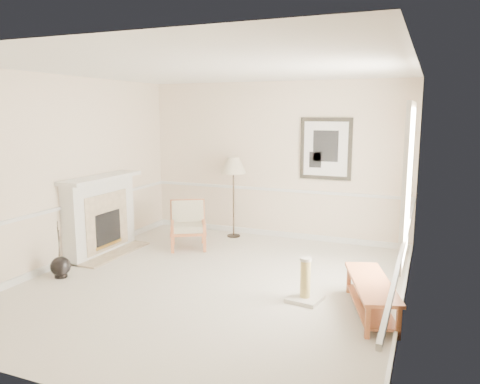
{
  "coord_description": "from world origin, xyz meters",
  "views": [
    {
      "loc": [
        2.71,
        -5.55,
        2.35
      ],
      "look_at": [
        0.13,
        0.7,
        1.19
      ],
      "focal_mm": 35.0,
      "sensor_mm": 36.0,
      "label": 1
    }
  ],
  "objects_px": {
    "bench": "(371,292)",
    "scratching_post": "(305,287)",
    "armchair": "(188,222)",
    "floor_vase": "(60,267)",
    "floor_lamp": "(233,168)"
  },
  "relations": [
    {
      "from": "armchair",
      "to": "scratching_post",
      "type": "height_order",
      "value": "armchair"
    },
    {
      "from": "floor_lamp",
      "to": "bench",
      "type": "height_order",
      "value": "floor_lamp"
    },
    {
      "from": "floor_lamp",
      "to": "scratching_post",
      "type": "bearing_deg",
      "value": -50.57
    },
    {
      "from": "bench",
      "to": "floor_lamp",
      "type": "bearing_deg",
      "value": 138.15
    },
    {
      "from": "floor_vase",
      "to": "bench",
      "type": "relative_size",
      "value": 0.57
    },
    {
      "from": "armchair",
      "to": "floor_lamp",
      "type": "distance_m",
      "value": 1.37
    },
    {
      "from": "floor_vase",
      "to": "scratching_post",
      "type": "distance_m",
      "value": 3.5
    },
    {
      "from": "armchair",
      "to": "floor_lamp",
      "type": "bearing_deg",
      "value": 33.25
    },
    {
      "from": "floor_vase",
      "to": "scratching_post",
      "type": "relative_size",
      "value": 1.49
    },
    {
      "from": "armchair",
      "to": "floor_vase",
      "type": "bearing_deg",
      "value": -144.04
    },
    {
      "from": "floor_vase",
      "to": "armchair",
      "type": "distance_m",
      "value": 2.3
    },
    {
      "from": "floor_vase",
      "to": "floor_lamp",
      "type": "distance_m",
      "value": 3.52
    },
    {
      "from": "floor_lamp",
      "to": "floor_vase",
      "type": "bearing_deg",
      "value": -115.27
    },
    {
      "from": "floor_lamp",
      "to": "bench",
      "type": "relative_size",
      "value": 1.04
    },
    {
      "from": "bench",
      "to": "scratching_post",
      "type": "height_order",
      "value": "scratching_post"
    }
  ]
}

